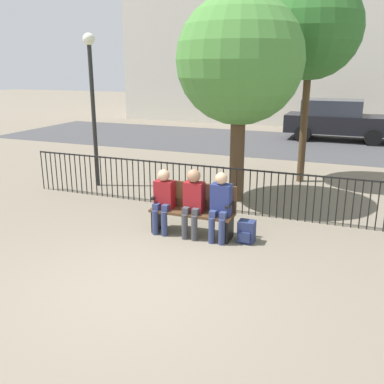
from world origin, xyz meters
TOP-DOWN VIEW (x-y plane):
  - ground_plane at (0.00, 0.00)m, footprint 80.00×80.00m
  - park_bench at (0.00, 2.09)m, footprint 1.50×0.45m
  - seated_person_0 at (-0.53, 1.96)m, footprint 0.34×0.39m
  - seated_person_1 at (0.04, 1.96)m, footprint 0.34×0.39m
  - seated_person_2 at (0.54, 1.96)m, footprint 0.34×0.39m
  - backpack at (0.99, 2.04)m, footprint 0.28×0.27m
  - fence_railing at (-0.02, 3.44)m, footprint 9.01×0.03m
  - tree_0 at (1.27, 6.52)m, footprint 2.44×2.44m
  - tree_1 at (0.15, 4.32)m, footprint 2.68×2.68m
  - lamp_post at (-3.45, 4.22)m, footprint 0.28×0.28m
  - street_surface at (0.00, 12.00)m, footprint 24.00×6.00m
  - parked_car_0 at (1.69, 13.67)m, footprint 4.20×1.94m

SIDE VIEW (x-z plane):
  - ground_plane at x=0.00m, z-range 0.00..0.00m
  - street_surface at x=0.00m, z-range 0.00..0.01m
  - backpack at x=0.99m, z-range 0.00..0.38m
  - park_bench at x=0.00m, z-range 0.03..0.95m
  - fence_railing at x=-0.02m, z-range 0.08..1.03m
  - seated_person_0 at x=-0.53m, z-range 0.07..1.24m
  - seated_person_2 at x=0.54m, z-range 0.07..1.28m
  - seated_person_1 at x=0.04m, z-range 0.08..1.30m
  - parked_car_0 at x=1.69m, z-range 0.03..1.65m
  - lamp_post at x=-3.45m, z-range 0.59..4.24m
  - tree_1 at x=0.15m, z-range 0.83..5.20m
  - tree_0 at x=1.27m, z-range 1.27..6.27m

